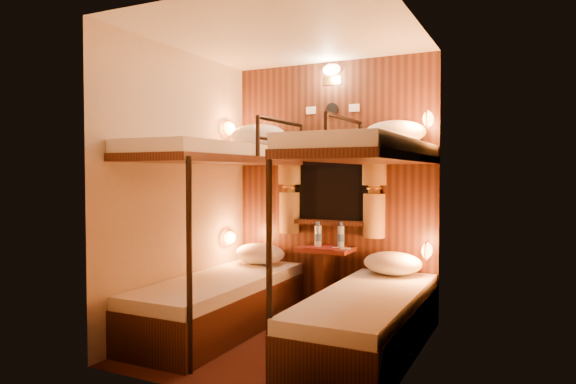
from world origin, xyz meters
The scene contains 22 objects.
floor centered at (0.00, 0.00, 0.00)m, with size 2.10×2.10×0.00m, color #3B1410.
ceiling centered at (0.00, 0.00, 2.40)m, with size 2.10×2.10×0.00m, color silver.
wall_back centered at (0.00, 1.05, 1.20)m, with size 2.40×2.40×0.00m, color #C6B293.
wall_front centered at (0.00, -1.05, 1.20)m, with size 2.40×2.40×0.00m, color #C6B293.
wall_left centered at (-1.00, 0.00, 1.20)m, with size 2.40×2.40×0.00m, color #C6B293.
wall_right centered at (1.00, 0.00, 1.20)m, with size 2.40×2.40×0.00m, color #C6B293.
back_panel centered at (0.00, 1.04, 1.20)m, with size 2.00×0.03×2.40m, color black.
bunk_left centered at (-0.65, 0.07, 0.56)m, with size 0.72×1.90×1.82m.
bunk_right centered at (0.65, 0.07, 0.56)m, with size 0.72×1.90×1.82m.
window centered at (0.00, 1.00, 1.18)m, with size 1.00×0.12×0.79m.
curtains centered at (0.00, 0.97, 1.26)m, with size 1.10×0.22×1.00m.
back_fixtures centered at (0.00, 1.00, 2.25)m, with size 0.54×0.09×0.48m.
reading_lamps centered at (0.00, 0.70, 1.24)m, with size 2.00×0.20×1.25m.
table centered at (0.00, 0.85, 0.41)m, with size 0.50×0.34×0.66m.
bottle_left centered at (-0.07, 0.84, 0.75)m, with size 0.07×0.07×0.23m.
bottle_right centered at (0.13, 0.90, 0.75)m, with size 0.07×0.07×0.23m.
sachet_a centered at (0.20, 0.83, 0.65)m, with size 0.09×0.07×0.01m, color silver.
sachet_b centered at (0.11, 0.84, 0.65)m, with size 0.07×0.05×0.01m, color silver.
pillow_lower_left centered at (-0.65, 0.76, 0.56)m, with size 0.51×0.36×0.20m, color silver.
pillow_lower_right centered at (0.65, 0.80, 0.56)m, with size 0.51×0.36×0.20m, color silver.
pillow_upper_left centered at (-0.65, 0.73, 1.70)m, with size 0.56×0.40×0.22m, color silver.
pillow_upper_right centered at (0.65, 0.84, 1.69)m, with size 0.54×0.38×0.21m, color silver.
Camera 1 is at (1.76, -3.58, 1.33)m, focal length 32.00 mm.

